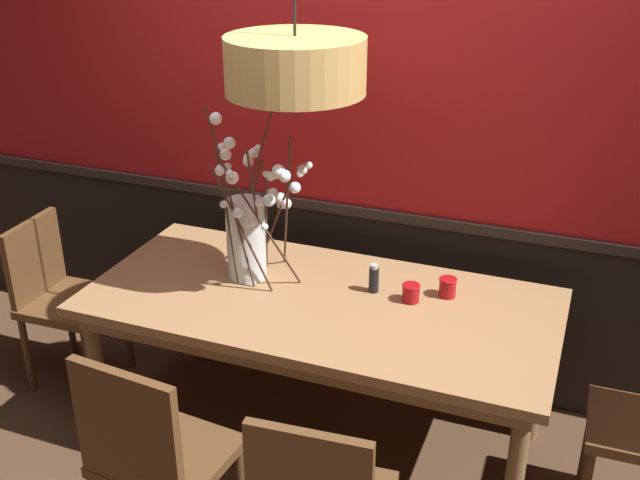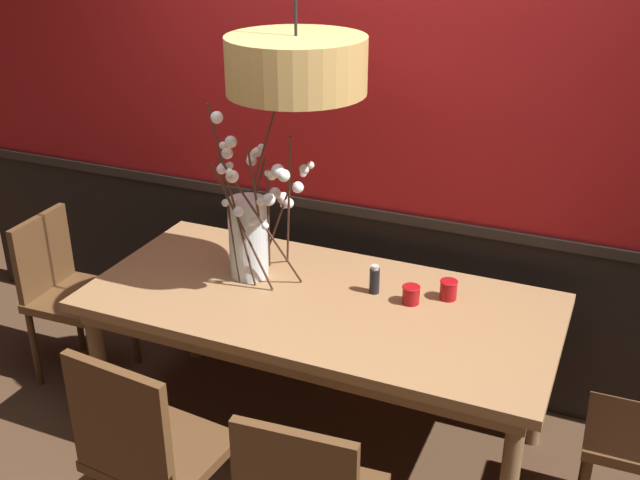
% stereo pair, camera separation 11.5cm
% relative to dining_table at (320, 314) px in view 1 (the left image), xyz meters
% --- Properties ---
extents(ground_plane, '(24.00, 24.00, 0.00)m').
position_rel_dining_table_xyz_m(ground_plane, '(0.00, 0.00, -0.69)').
color(ground_plane, '#4C3321').
extents(back_wall, '(5.07, 0.14, 2.91)m').
position_rel_dining_table_xyz_m(back_wall, '(0.00, 0.71, 0.76)').
color(back_wall, black).
rests_on(back_wall, ground).
extents(dining_table, '(2.03, 0.96, 0.77)m').
position_rel_dining_table_xyz_m(dining_table, '(0.00, 0.00, 0.00)').
color(dining_table, '#997047').
rests_on(dining_table, ground).
extents(chair_near_side_left, '(0.48, 0.46, 0.96)m').
position_rel_dining_table_xyz_m(chair_near_side_left, '(-0.30, -0.89, -0.15)').
color(chair_near_side_left, brown).
rests_on(chair_near_side_left, ground).
extents(chair_head_west_end, '(0.44, 0.43, 0.88)m').
position_rel_dining_table_xyz_m(chair_head_west_end, '(-1.43, 0.01, -0.18)').
color(chair_head_west_end, brown).
rests_on(chair_head_west_end, ground).
extents(chair_far_side_right, '(0.44, 0.43, 0.94)m').
position_rel_dining_table_xyz_m(chair_far_side_right, '(0.30, 0.92, -0.17)').
color(chair_far_side_right, brown).
rests_on(chair_far_side_right, ground).
extents(chair_far_side_left, '(0.45, 0.47, 0.96)m').
position_rel_dining_table_xyz_m(chair_far_side_left, '(-0.26, 0.90, -0.15)').
color(chair_far_side_left, brown).
rests_on(chair_far_side_left, ground).
extents(vase_with_blossoms, '(0.46, 0.53, 0.82)m').
position_rel_dining_table_xyz_m(vase_with_blossoms, '(-0.37, 0.08, 0.31)').
color(vase_with_blossoms, silver).
rests_on(vase_with_blossoms, dining_table).
extents(candle_holder_nearer_center, '(0.08, 0.08, 0.08)m').
position_rel_dining_table_xyz_m(candle_holder_nearer_center, '(0.37, 0.12, 0.12)').
color(candle_holder_nearer_center, '#9E0F14').
rests_on(candle_holder_nearer_center, dining_table).
extents(candle_holder_nearer_edge, '(0.08, 0.08, 0.09)m').
position_rel_dining_table_xyz_m(candle_holder_nearer_edge, '(0.51, 0.22, 0.12)').
color(candle_holder_nearer_edge, '#9E0F14').
rests_on(candle_holder_nearer_edge, dining_table).
extents(condiment_bottle, '(0.04, 0.04, 0.13)m').
position_rel_dining_table_xyz_m(condiment_bottle, '(0.20, 0.14, 0.14)').
color(condiment_bottle, black).
rests_on(condiment_bottle, dining_table).
extents(pendant_lamp, '(0.56, 0.56, 1.27)m').
position_rel_dining_table_xyz_m(pendant_lamp, '(-0.12, 0.05, 1.07)').
color(pendant_lamp, tan).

